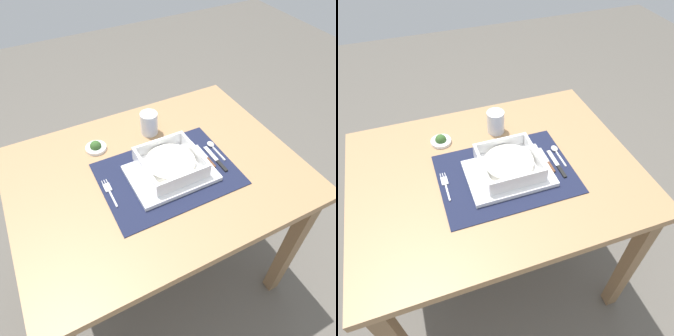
# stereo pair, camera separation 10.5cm
# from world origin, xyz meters

# --- Properties ---
(ground_plane) EXTENTS (6.00, 6.00, 0.00)m
(ground_plane) POSITION_xyz_m (0.00, 0.00, 0.00)
(ground_plane) COLOR #59544C
(dining_table) EXTENTS (0.99, 0.75, 0.72)m
(dining_table) POSITION_xyz_m (0.00, 0.00, 0.62)
(dining_table) COLOR #A37A51
(dining_table) RESTS_ON ground
(placemat) EXTENTS (0.45, 0.33, 0.00)m
(placemat) POSITION_xyz_m (0.03, -0.03, 0.72)
(placemat) COLOR #191E38
(placemat) RESTS_ON dining_table
(serving_plate) EXTENTS (0.28, 0.20, 0.02)m
(serving_plate) POSITION_xyz_m (0.03, -0.04, 0.73)
(serving_plate) COLOR white
(serving_plate) RESTS_ON placemat
(porridge_bowl) EXTENTS (0.20, 0.20, 0.05)m
(porridge_bowl) POSITION_xyz_m (0.04, -0.03, 0.76)
(porridge_bowl) COLOR white
(porridge_bowl) RESTS_ON serving_plate
(fork) EXTENTS (0.02, 0.13, 0.00)m
(fork) POSITION_xyz_m (-0.18, -0.02, 0.73)
(fork) COLOR silver
(fork) RESTS_ON placemat
(spoon) EXTENTS (0.02, 0.11, 0.01)m
(spoon) POSITION_xyz_m (0.24, 0.01, 0.73)
(spoon) COLOR silver
(spoon) RESTS_ON placemat
(butter_knife) EXTENTS (0.01, 0.14, 0.01)m
(butter_knife) POSITION_xyz_m (0.21, -0.06, 0.73)
(butter_knife) COLOR black
(butter_knife) RESTS_ON placemat
(bread_knife) EXTENTS (0.01, 0.13, 0.01)m
(bread_knife) POSITION_xyz_m (0.19, -0.03, 0.73)
(bread_knife) COLOR #59331E
(bread_knife) RESTS_ON placemat
(drinking_glass) EXTENTS (0.07, 0.07, 0.09)m
(drinking_glass) POSITION_xyz_m (0.07, 0.20, 0.76)
(drinking_glass) COLOR white
(drinking_glass) RESTS_ON dining_table
(condiment_saucer) EXTENTS (0.08, 0.08, 0.04)m
(condiment_saucer) POSITION_xyz_m (-0.15, 0.20, 0.73)
(condiment_saucer) COLOR white
(condiment_saucer) RESTS_ON dining_table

